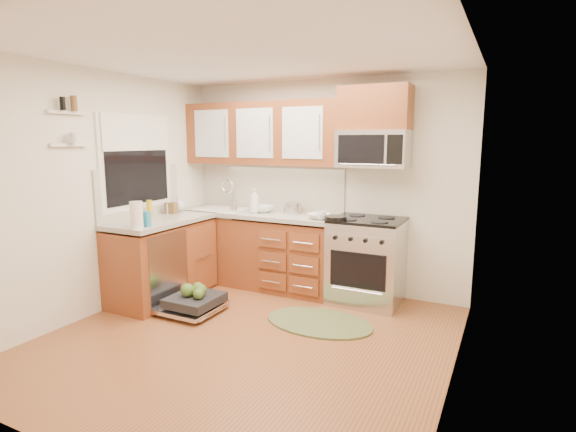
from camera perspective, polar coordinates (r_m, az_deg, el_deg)
The scene contains 38 objects.
floor at distance 4.26m, azimuth -5.27°, elevation -15.36°, with size 3.50×3.50×0.00m, color brown.
ceiling at distance 3.93m, azimuth -5.86°, elevation 19.93°, with size 3.50×3.50×0.00m, color white.
wall_back at distance 5.45m, azimuth 4.30°, elevation 3.84°, with size 3.50×0.04×2.50m, color silver.
wall_front at distance 2.61m, azimuth -26.43°, elevation -3.38°, with size 3.50×0.04×2.50m, color silver.
wall_left at distance 5.05m, azimuth -22.65°, elevation 2.68°, with size 0.04×3.50×2.50m, color silver.
wall_right at distance 3.33m, azimuth 20.92°, elevation -0.43°, with size 0.04×3.50×2.50m, color silver.
base_cabinet_back at distance 5.64m, azimuth -3.82°, elevation -4.46°, with size 2.05×0.60×0.85m, color brown.
base_cabinet_left at distance 5.34m, azimuth -15.69°, elevation -5.61°, with size 0.60×1.25×0.85m, color brown.
countertop_back at distance 5.54m, azimuth -3.93°, elevation 0.29°, with size 2.07×0.64×0.05m, color #ACA79D.
countertop_left at distance 5.24m, azimuth -15.84°, elevation -0.60°, with size 0.64×1.27×0.05m, color #ACA79D.
backsplash_back at distance 5.75m, azimuth -2.47°, elevation 3.76°, with size 2.05×0.02×0.57m, color #B2B0A0.
backsplash_left at distance 5.40m, azimuth -18.31°, elevation 2.90°, with size 0.02×1.25×0.57m, color #B2B0A0.
upper_cabinets at distance 5.59m, azimuth -3.33°, elevation 10.41°, with size 2.05×0.35×0.75m, color brown, non-canonical shape.
cabinet_over_mw at distance 5.05m, azimuth 11.00°, elevation 13.31°, with size 0.76×0.35×0.47m, color brown.
range at distance 5.07m, azimuth 9.95°, elevation -5.63°, with size 0.76×0.64×0.95m, color silver, non-canonical shape.
microwave at distance 5.01m, azimuth 10.76°, elevation 8.36°, with size 0.76×0.38×0.40m, color silver, non-canonical shape.
sink at distance 5.82m, azimuth -8.47°, elevation -0.34°, with size 0.62×0.50×0.26m, color white, non-canonical shape.
dishwasher at distance 4.91m, azimuth -12.11°, elevation -10.80°, with size 0.70×0.60×0.20m, color silver, non-canonical shape.
window at distance 5.35m, azimuth -18.69°, elevation 6.49°, with size 0.03×1.05×1.05m, color white, non-canonical shape.
window_blind at distance 5.33m, azimuth -18.69°, elevation 10.03°, with size 0.02×0.96×0.40m, color white.
shelf_upper at distance 4.78m, azimuth -26.26°, elevation 11.71°, with size 0.04×0.40×0.03m, color white.
shelf_lower at distance 4.77m, azimuth -25.99°, elevation 8.12°, with size 0.04×0.40×0.03m, color white.
rug at distance 4.58m, azimuth 3.96°, elevation -13.32°, with size 1.09×0.71×0.02m, color brown, non-canonical shape.
skillet at distance 4.82m, azimuth 6.07°, elevation -0.27°, with size 0.24×0.24×0.04m, color black.
stock_pot at distance 5.39m, azimuth 0.56°, elevation 1.04°, with size 0.22×0.22×0.13m, color silver.
cutting_board at distance 5.29m, azimuth 3.67°, elevation 0.23°, with size 0.26×0.17×0.02m, color #A97C4D.
canister at distance 5.56m, azimuth -6.96°, elevation 1.30°, with size 0.09×0.09×0.15m, color silver.
paper_towel_roll at distance 4.69m, azimuth -18.68°, elevation 0.11°, with size 0.13×0.13×0.27m, color white.
mustard_bottle at distance 5.35m, azimuth -17.17°, elevation 0.90°, with size 0.06×0.06×0.20m, color gold.
red_bottle at distance 4.71m, azimuth -18.49°, elevation 0.06°, with size 0.07×0.07×0.26m, color red.
wooden_box at distance 5.56m, azimuth -14.61°, elevation 0.99°, with size 0.13×0.09×0.13m, color brown.
blue_carton at distance 4.79m, azimuth -17.63°, elevation -0.37°, with size 0.10×0.06×0.15m, color teal.
bowl_a at distance 5.02m, azimuth 3.91°, elevation -0.03°, with size 0.25×0.25×0.06m, color #999999.
bowl_b at distance 5.48m, azimuth -3.22°, elevation 0.90°, with size 0.26×0.26×0.08m, color #999999.
cup at distance 4.95m, azimuth 4.19°, elevation 0.04°, with size 0.12×0.12×0.10m, color #999999.
soap_bottle_a at distance 5.41m, azimuth -4.26°, elevation 1.93°, with size 0.11×0.12×0.30m, color #999999.
soap_bottle_b at distance 5.58m, azimuth -14.97°, elevation 1.28°, with size 0.08×0.09×0.19m, color #999999.
soap_bottle_c at distance 5.72m, azimuth -13.69°, elevation 1.54°, with size 0.15×0.15×0.19m, color #999999.
Camera 1 is at (2.06, -3.27, 1.79)m, focal length 28.00 mm.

